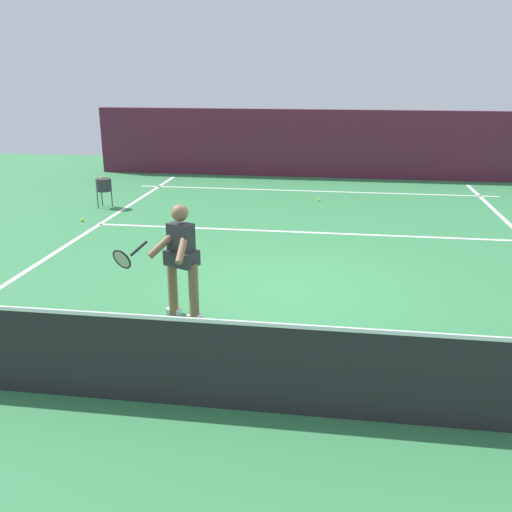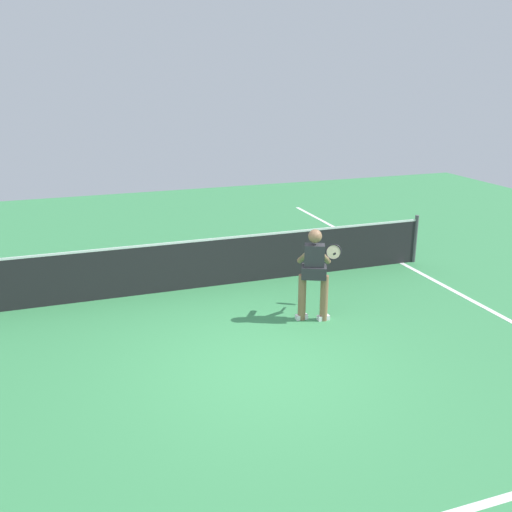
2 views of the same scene
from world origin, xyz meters
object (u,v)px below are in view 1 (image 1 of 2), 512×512
Objects in this scene: tennis_ball_mid at (319,200)px; ball_hopper at (104,185)px; tennis_player at (180,258)px; tennis_ball_near at (82,220)px.

tennis_ball_mid is 5.29m from ball_hopper.
tennis_ball_near is at bearing -52.42° from tennis_player.
tennis_ball_mid is at bearing -164.02° from ball_hopper.
ball_hopper is at bearing -59.18° from tennis_player.
tennis_ball_mid is at bearing -101.70° from tennis_player.
ball_hopper is at bearing 15.98° from tennis_ball_mid.
ball_hopper is (3.54, -5.93, -0.30)m from tennis_player.
tennis_player is at bearing 127.58° from tennis_ball_near.
tennis_ball_mid is (-1.53, -7.38, -0.81)m from tennis_player.
ball_hopper is (5.07, 1.45, 0.51)m from tennis_ball_mid.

